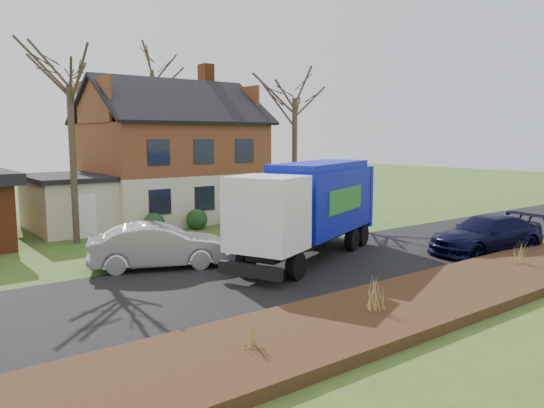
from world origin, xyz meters
TOP-DOWN VIEW (x-y plane):
  - ground at (0.00, 0.00)m, footprint 120.00×120.00m
  - road at (0.00, 0.00)m, footprint 80.00×7.00m
  - mulch_verge at (0.00, -5.30)m, footprint 80.00×3.50m
  - main_house at (1.49, 13.91)m, footprint 12.95×8.95m
  - garbage_truck at (1.45, 1.11)m, footprint 8.98×5.65m
  - silver_sedan at (-3.98, 3.31)m, footprint 5.25×3.49m
  - navy_wagon at (7.91, -2.58)m, footprint 5.58×2.99m
  - tree_front_west at (-4.94, 9.81)m, footprint 3.29×3.29m
  - tree_front_east at (8.64, 10.72)m, footprint 3.65×3.65m
  - tree_back at (4.86, 22.50)m, footprint 3.98×3.98m
  - grass_clump_west at (-5.96, -5.37)m, footprint 0.31×0.25m
  - grass_clump_mid at (-2.02, -5.40)m, footprint 0.34×0.28m
  - grass_clump_east at (6.00, -5.03)m, footprint 0.32×0.26m

SIDE VIEW (x-z plane):
  - ground at x=0.00m, z-range 0.00..0.00m
  - road at x=0.00m, z-range 0.00..0.02m
  - mulch_verge at x=0.00m, z-range 0.00..0.30m
  - grass_clump_east at x=6.00m, z-range 0.30..1.10m
  - grass_clump_west at x=-5.96m, z-range 0.30..1.11m
  - navy_wagon at x=7.91m, z-range 0.00..1.54m
  - grass_clump_mid at x=-2.02m, z-range 0.30..1.25m
  - silver_sedan at x=-3.98m, z-range 0.00..1.64m
  - garbage_truck at x=1.45m, z-range 0.29..4.05m
  - main_house at x=1.49m, z-range -0.60..8.66m
  - tree_front_west at x=-4.94m, z-range 3.17..12.96m
  - tree_front_east at x=8.64m, z-range 3.17..13.30m
  - tree_back at x=4.86m, z-range 4.21..16.83m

